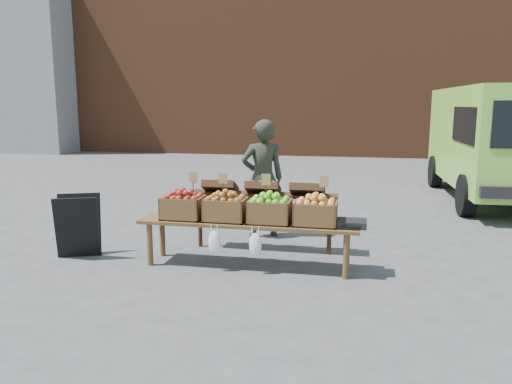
% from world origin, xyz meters
% --- Properties ---
extents(ground, '(80.00, 80.00, 0.00)m').
position_xyz_m(ground, '(0.00, 0.00, 0.00)').
color(ground, '#48484B').
extents(brick_building, '(24.00, 4.00, 10.00)m').
position_xyz_m(brick_building, '(0.00, 15.00, 5.00)').
color(brick_building, brown).
rests_on(brick_building, ground).
extents(delivery_van, '(2.51, 5.22, 2.31)m').
position_xyz_m(delivery_van, '(4.38, 4.99, 1.15)').
color(delivery_van, '#7CC940').
rests_on(delivery_van, ground).
extents(vendor, '(0.76, 0.64, 1.76)m').
position_xyz_m(vendor, '(0.11, 1.28, 0.88)').
color(vendor, '#292D21').
rests_on(vendor, ground).
extents(chalkboard_sign, '(0.62, 0.49, 0.83)m').
position_xyz_m(chalkboard_sign, '(-2.06, -0.24, 0.42)').
color(chalkboard_sign, black).
rests_on(chalkboard_sign, ground).
extents(back_table, '(2.10, 0.44, 1.04)m').
position_xyz_m(back_table, '(0.26, 0.53, 0.52)').
color(back_table, '#321D10').
rests_on(back_table, ground).
extents(display_bench, '(2.70, 0.56, 0.57)m').
position_xyz_m(display_bench, '(0.21, -0.19, 0.28)').
color(display_bench, brown).
rests_on(display_bench, ground).
extents(crate_golden_apples, '(0.50, 0.40, 0.28)m').
position_xyz_m(crate_golden_apples, '(-0.62, -0.19, 0.71)').
color(crate_golden_apples, maroon).
rests_on(crate_golden_apples, display_bench).
extents(crate_russet_pears, '(0.50, 0.40, 0.28)m').
position_xyz_m(crate_russet_pears, '(-0.07, -0.19, 0.71)').
color(crate_russet_pears, '#AA5422').
rests_on(crate_russet_pears, display_bench).
extents(crate_red_apples, '(0.50, 0.40, 0.28)m').
position_xyz_m(crate_red_apples, '(0.48, -0.19, 0.71)').
color(crate_red_apples, '#389611').
rests_on(crate_red_apples, display_bench).
extents(crate_green_apples, '(0.50, 0.40, 0.28)m').
position_xyz_m(crate_green_apples, '(1.03, -0.19, 0.71)').
color(crate_green_apples, gold).
rests_on(crate_green_apples, display_bench).
extents(weighing_scale, '(0.34, 0.30, 0.08)m').
position_xyz_m(weighing_scale, '(1.46, -0.19, 0.61)').
color(weighing_scale, black).
rests_on(weighing_scale, display_bench).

